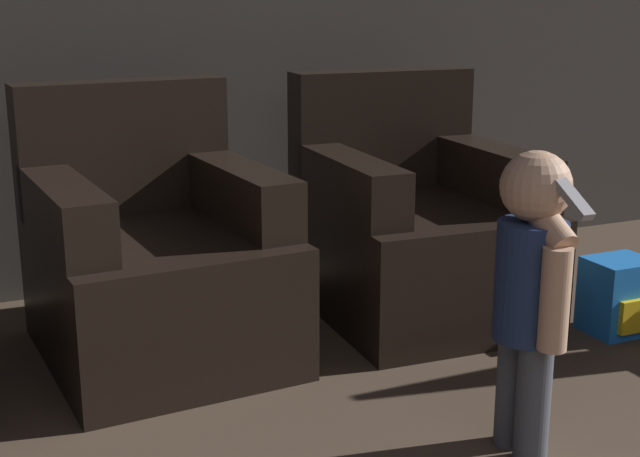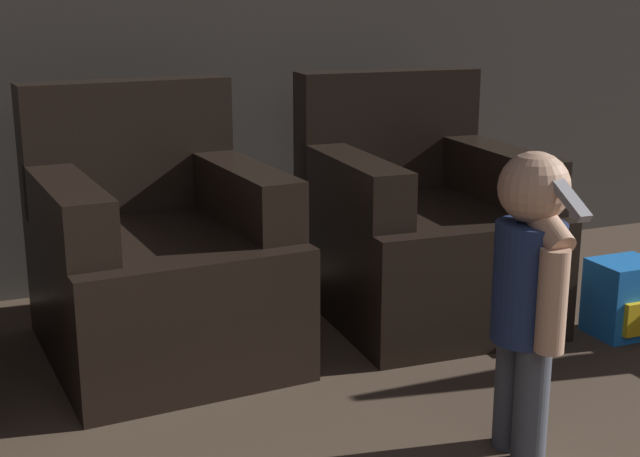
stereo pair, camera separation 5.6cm
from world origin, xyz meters
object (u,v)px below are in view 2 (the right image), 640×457
at_px(armchair_middle, 157,260).
at_px(person_toddler, 530,283).
at_px(armchair_right, 419,231).
at_px(toy_backpack, 624,298).

height_order(armchair_middle, person_toddler, armchair_middle).
relative_size(armchair_right, toy_backpack, 3.34).
bearing_deg(armchair_right, person_toddler, -102.40).
xyz_separation_m(armchair_right, toy_backpack, (0.57, -0.53, -0.19)).
height_order(person_toddler, toy_backpack, person_toddler).
relative_size(armchair_right, person_toddler, 1.11).
height_order(armchair_right, toy_backpack, armchair_right).
bearing_deg(armchair_middle, toy_backpack, -21.98).
bearing_deg(armchair_right, armchair_middle, -177.43).
relative_size(armchair_middle, armchair_right, 1.02).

